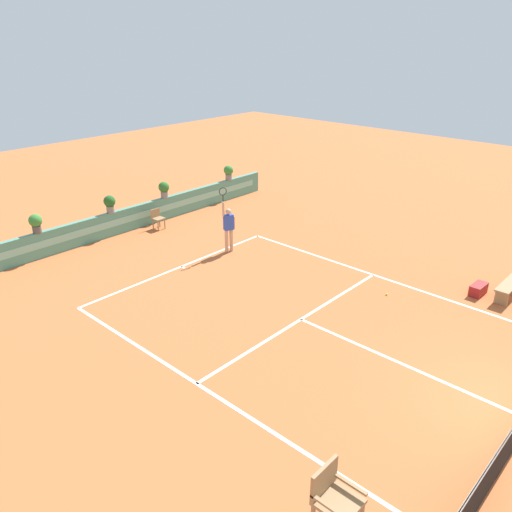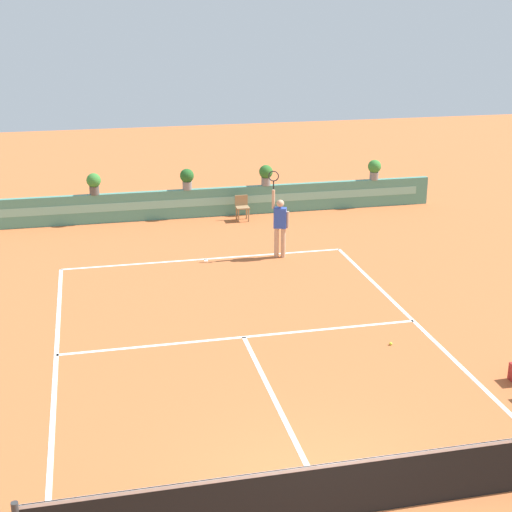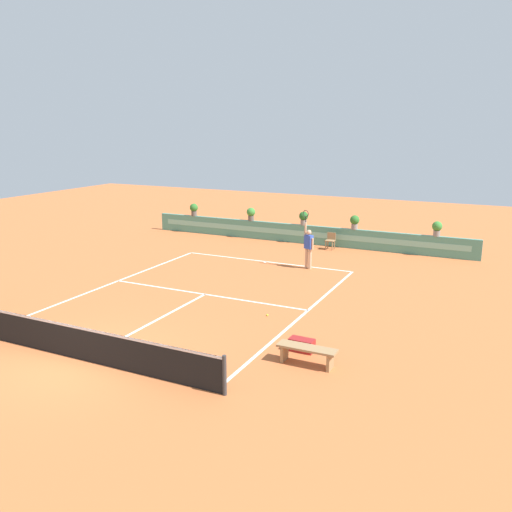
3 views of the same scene
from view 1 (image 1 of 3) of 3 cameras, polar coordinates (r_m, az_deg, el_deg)
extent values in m
plane|color=#BC6033|center=(15.26, 6.18, -7.50)|extent=(60.00, 60.00, 0.00)
cube|color=white|center=(18.88, -8.27, -1.17)|extent=(8.22, 0.10, 0.01)
cube|color=white|center=(15.46, 4.98, -6.98)|extent=(8.22, 0.10, 0.01)
cube|color=white|center=(14.09, 15.51, -11.26)|extent=(0.10, 6.40, 0.01)
cube|color=white|center=(12.70, -5.17, -14.72)|extent=(0.10, 11.89, 0.01)
cube|color=white|center=(18.34, 14.03, -2.44)|extent=(0.10, 11.89, 0.01)
cube|color=white|center=(18.81, -8.08, -1.25)|extent=(0.10, 0.20, 0.01)
cube|color=#4C8E7A|center=(22.14, -15.85, 3.35)|extent=(18.00, 0.20, 1.00)
cube|color=#7ABCA8|center=(22.04, -15.72, 3.41)|extent=(17.10, 0.01, 0.28)
cube|color=#99754C|center=(8.34, 9.10, -25.28)|extent=(0.60, 0.60, 0.06)
cube|color=#99754C|center=(8.23, 7.54, -23.17)|extent=(0.60, 0.06, 0.48)
cube|color=#99754C|center=(8.07, 7.99, -25.72)|extent=(0.06, 0.60, 0.04)
cube|color=#99754C|center=(8.39, 10.30, -23.49)|extent=(0.06, 0.60, 0.04)
cylinder|color=#99754C|center=(22.35, -10.76, 3.30)|extent=(0.05, 0.05, 0.45)
cylinder|color=#99754C|center=(22.55, -10.05, 3.54)|extent=(0.05, 0.05, 0.45)
cylinder|color=#99754C|center=(22.62, -11.30, 3.50)|extent=(0.05, 0.05, 0.45)
cylinder|color=#99754C|center=(22.81, -10.60, 3.74)|extent=(0.05, 0.05, 0.45)
cube|color=#99754C|center=(22.50, -10.72, 4.10)|extent=(0.44, 0.44, 0.04)
cube|color=#99754C|center=(22.59, -11.07, 4.69)|extent=(0.44, 0.04, 0.36)
cube|color=#99754C|center=(17.81, 25.48, -4.22)|extent=(0.08, 0.40, 0.45)
cube|color=#99754C|center=(18.26, 26.26, -2.78)|extent=(1.60, 0.44, 0.06)
cube|color=maroon|center=(18.18, 23.35, -3.40)|extent=(0.71, 0.38, 0.36)
cylinder|color=tan|center=(19.87, -2.74, 1.77)|extent=(0.14, 0.14, 0.90)
cylinder|color=tan|center=(19.79, -3.27, 1.67)|extent=(0.14, 0.14, 0.90)
cube|color=#2D4CB7|center=(19.56, -3.05, 3.75)|extent=(0.41, 0.33, 0.60)
sphere|color=tan|center=(19.42, -3.08, 4.95)|extent=(0.22, 0.22, 0.22)
cylinder|color=tan|center=(19.30, -3.63, 5.19)|extent=(0.09, 0.09, 0.55)
cylinder|color=black|center=(19.17, -3.66, 6.38)|extent=(0.04, 0.04, 0.24)
torus|color=#262626|center=(19.10, -3.68, 7.13)|extent=(0.30, 0.14, 0.31)
cylinder|color=tan|center=(19.66, -2.46, 3.72)|extent=(0.09, 0.09, 0.50)
sphere|color=#CCE033|center=(17.24, 14.24, -4.11)|extent=(0.07, 0.07, 0.07)
cylinder|color=gray|center=(21.99, -15.79, 5.00)|extent=(0.32, 0.32, 0.28)
sphere|color=#235B23|center=(21.88, -15.89, 5.85)|extent=(0.48, 0.48, 0.48)
cylinder|color=#514C47|center=(20.64, -23.05, 2.73)|extent=(0.32, 0.32, 0.28)
sphere|color=#387F33|center=(20.53, -23.20, 3.63)|extent=(0.48, 0.48, 0.48)
cylinder|color=gray|center=(26.01, -3.04, 8.71)|extent=(0.32, 0.32, 0.28)
sphere|color=#387F33|center=(25.92, -3.06, 9.45)|extent=(0.48, 0.48, 0.48)
cylinder|color=gray|center=(23.47, -10.09, 6.71)|extent=(0.32, 0.32, 0.28)
sphere|color=#2D6B28|center=(23.38, -10.15, 7.51)|extent=(0.48, 0.48, 0.48)
camera|label=2|loc=(10.46, 85.36, -1.63)|focal=53.02mm
camera|label=3|loc=(22.36, 64.72, 5.83)|focal=37.37mm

